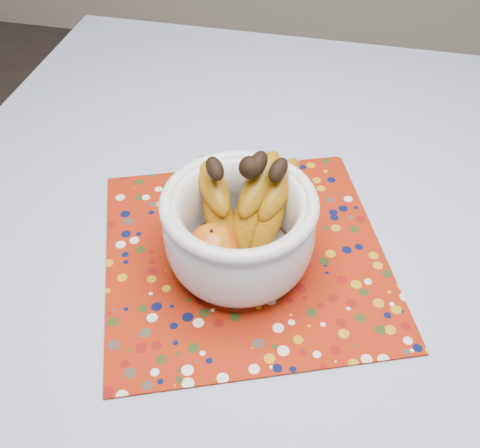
{
  "coord_description": "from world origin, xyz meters",
  "views": [
    {
      "loc": [
        0.04,
        -0.63,
        1.41
      ],
      "look_at": [
        -0.09,
        -0.08,
        0.84
      ],
      "focal_mm": 42.0,
      "sensor_mm": 36.0,
      "label": 1
    }
  ],
  "objects": [
    {
      "name": "placemat",
      "position": [
        -0.08,
        -0.07,
        0.76
      ],
      "size": [
        0.55,
        0.55,
        0.0
      ],
      "primitive_type": "cube",
      "rotation": [
        0.0,
        0.0,
        0.37
      ],
      "color": "maroon",
      "rests_on": "tablecloth"
    },
    {
      "name": "tablecloth",
      "position": [
        0.0,
        0.0,
        0.76
      ],
      "size": [
        1.32,
        1.32,
        0.01
      ],
      "primitive_type": "cube",
      "color": "slate",
      "rests_on": "table"
    },
    {
      "name": "table",
      "position": [
        0.0,
        0.0,
        0.67
      ],
      "size": [
        1.2,
        1.2,
        0.75
      ],
      "color": "brown",
      "rests_on": "ground"
    },
    {
      "name": "fruit_bowl",
      "position": [
        -0.09,
        -0.07,
        0.84
      ],
      "size": [
        0.23,
        0.24,
        0.18
      ],
      "color": "silver",
      "rests_on": "placemat"
    }
  ]
}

